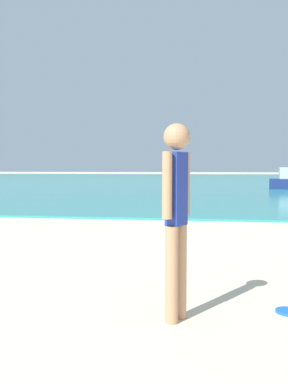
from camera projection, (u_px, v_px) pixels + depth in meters
name	position (u px, v px, depth m)	size (l,w,h in m)	color
water	(194.00, 180.00, 40.23)	(160.00, 60.00, 0.06)	teal
person_standing	(176.00, 210.00, 3.67)	(0.23, 0.37, 1.72)	tan
frisbee	(288.00, 312.00, 3.91)	(0.22, 0.22, 0.03)	blue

